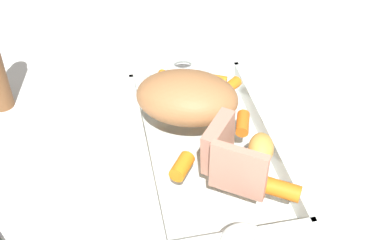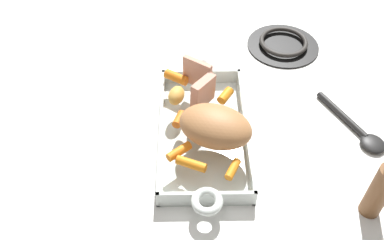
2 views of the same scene
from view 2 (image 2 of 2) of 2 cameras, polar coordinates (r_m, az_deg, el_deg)
The scene contains 15 objects.
ground_plane at distance 0.98m, azimuth 1.53°, elevation -2.21°, with size 2.19×2.19×0.00m, color white.
roasting_dish at distance 0.97m, azimuth 1.54°, elevation -1.67°, with size 0.47×0.20×0.05m.
pork_roast at distance 0.89m, azimuth 3.20°, elevation -0.86°, with size 0.16×0.11×0.07m, color #A66F42.
roast_slice_thick at distance 1.01m, azimuth 0.75°, elevation 6.35°, with size 0.01×0.08×0.08m, color tan.
roast_slice_outer at distance 0.97m, azimuth 1.70°, elevation 3.77°, with size 0.02×0.07×0.07m, color tan.
baby_carrot_northeast at distance 0.99m, azimuth 4.57°, elevation 3.33°, with size 0.02×0.02×0.04m, color orange.
baby_carrot_short at distance 0.94m, azimuth -1.74°, elevation 0.17°, with size 0.02×0.02×0.04m, color orange.
baby_carrot_long at distance 0.86m, azimuth 5.56°, elevation -6.64°, with size 0.02×0.02×0.05m, color orange.
baby_carrot_northwest at distance 0.86m, azimuth -0.11°, elevation -5.98°, with size 0.02×0.02×0.06m, color orange.
baby_carrot_center_left at distance 0.88m, azimuth -1.77°, elevation -4.28°, with size 0.02×0.02×0.06m, color orange.
baby_carrot_southwest at distance 1.04m, azimuth -2.15°, elevation 5.80°, with size 0.02×0.02×0.06m, color orange.
potato_whole at distance 0.98m, azimuth -2.13°, elevation 3.35°, with size 0.05×0.04×0.04m, color gold.
stove_burner_rear at distance 1.26m, azimuth 12.27°, elevation 10.08°, with size 0.20×0.20×0.02m.
serving_spoon at distance 1.06m, azimuth 21.64°, elevation -1.28°, with size 0.21×0.13×0.02m.
pepper_mill at distance 0.88m, azimuth 24.29°, elevation -8.45°, with size 0.04×0.04×0.17m.
Camera 2 is at (0.64, -0.04, 0.75)m, focal length 39.31 mm.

